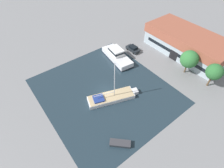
# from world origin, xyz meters

# --- Properties ---
(ground_plane) EXTENTS (440.00, 440.00, 0.00)m
(ground_plane) POSITION_xyz_m (0.00, 0.00, 0.00)
(ground_plane) COLOR slate
(water_canal) EXTENTS (29.56, 26.77, 0.01)m
(water_canal) POSITION_xyz_m (0.00, 0.00, 0.00)
(water_canal) COLOR #1E2D38
(water_canal) RESTS_ON ground
(warehouse_building) EXTENTS (22.95, 10.81, 6.11)m
(warehouse_building) POSITION_xyz_m (1.78, 26.91, 3.10)
(warehouse_building) COLOR #99A8B2
(warehouse_building) RESTS_ON ground
(quay_tree_near_building) EXTENTS (4.28, 4.28, 6.24)m
(quay_tree_near_building) POSITION_xyz_m (7.10, 19.86, 4.09)
(quay_tree_near_building) COLOR brown
(quay_tree_near_building) RESTS_ON ground
(quay_tree_by_water) EXTENTS (3.66, 3.66, 6.14)m
(quay_tree_by_water) POSITION_xyz_m (13.30, 20.13, 4.28)
(quay_tree_by_water) COLOR brown
(quay_tree_by_water) RESTS_ON ground
(parked_car) EXTENTS (4.18, 1.97, 1.70)m
(parked_car) POSITION_xyz_m (-7.79, 15.60, 0.85)
(parked_car) COLOR #1E2328
(parked_car) RESTS_ON ground
(sailboat_moored) EXTENTS (6.23, 11.44, 10.02)m
(sailboat_moored) POSITION_xyz_m (2.77, -0.22, 0.57)
(sailboat_moored) COLOR silver
(sailboat_moored) RESTS_ON water_canal
(motor_cruiser) EXTENTS (10.94, 5.13, 3.12)m
(motor_cruiser) POSITION_xyz_m (-7.74, 9.62, 1.12)
(motor_cruiser) COLOR silver
(motor_cruiser) RESTS_ON water_canal
(small_dinghy) EXTENTS (3.54, 3.60, 0.70)m
(small_dinghy) POSITION_xyz_m (12.03, -5.44, 0.36)
(small_dinghy) COLOR #23282D
(small_dinghy) RESTS_ON water_canal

